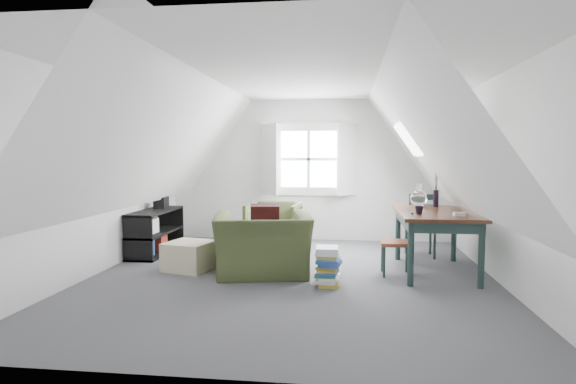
# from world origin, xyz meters

# --- Properties ---
(floor) EXTENTS (5.50, 5.50, 0.00)m
(floor) POSITION_xyz_m (0.00, 0.00, 0.00)
(floor) COLOR #48484C
(floor) RESTS_ON ground
(ceiling) EXTENTS (5.50, 5.50, 0.00)m
(ceiling) POSITION_xyz_m (0.00, 0.00, 2.50)
(ceiling) COLOR white
(ceiling) RESTS_ON wall_back
(wall_back) EXTENTS (5.00, 0.00, 5.00)m
(wall_back) POSITION_xyz_m (0.00, 2.75, 1.25)
(wall_back) COLOR silver
(wall_back) RESTS_ON ground
(wall_front) EXTENTS (5.00, 0.00, 5.00)m
(wall_front) POSITION_xyz_m (0.00, -2.75, 1.25)
(wall_front) COLOR silver
(wall_front) RESTS_ON ground
(wall_left) EXTENTS (0.00, 5.50, 5.50)m
(wall_left) POSITION_xyz_m (-2.50, 0.00, 1.25)
(wall_left) COLOR silver
(wall_left) RESTS_ON ground
(wall_right) EXTENTS (0.00, 5.50, 5.50)m
(wall_right) POSITION_xyz_m (2.50, 0.00, 1.25)
(wall_right) COLOR silver
(wall_right) RESTS_ON ground
(slope_left) EXTENTS (3.19, 5.50, 4.48)m
(slope_left) POSITION_xyz_m (-1.55, 0.00, 1.78)
(slope_left) COLOR white
(slope_left) RESTS_ON wall_left
(slope_right) EXTENTS (3.19, 5.50, 4.48)m
(slope_right) POSITION_xyz_m (1.55, 0.00, 1.78)
(slope_right) COLOR white
(slope_right) RESTS_ON wall_right
(dormer_window) EXTENTS (1.71, 0.35, 1.30)m
(dormer_window) POSITION_xyz_m (0.00, 2.68, 1.45)
(dormer_window) COLOR white
(dormer_window) RESTS_ON wall_back
(skylight) EXTENTS (0.35, 0.75, 0.47)m
(skylight) POSITION_xyz_m (1.55, 1.30, 1.75)
(skylight) COLOR white
(skylight) RESTS_ON slope_right
(armchair_near) EXTENTS (1.38, 1.26, 0.78)m
(armchair_near) POSITION_xyz_m (-0.37, 0.13, 0.00)
(armchair_near) COLOR #404A27
(armchair_near) RESTS_ON floor
(armchair_far) EXTENTS (0.87, 0.90, 0.77)m
(armchair_far) POSITION_xyz_m (-0.49, 1.80, 0.00)
(armchair_far) COLOR #404A27
(armchair_far) RESTS_ON floor
(throw_pillow) EXTENTS (0.41, 0.28, 0.38)m
(throw_pillow) POSITION_xyz_m (-0.37, 0.28, 0.71)
(throw_pillow) COLOR #390F14
(throw_pillow) RESTS_ON armchair_near
(ottoman) EXTENTS (0.68, 0.68, 0.37)m
(ottoman) POSITION_xyz_m (-1.39, 0.26, 0.19)
(ottoman) COLOR beige
(ottoman) RESTS_ON floor
(dining_table) EXTENTS (0.96, 1.60, 0.80)m
(dining_table) POSITION_xyz_m (1.82, 0.51, 0.69)
(dining_table) COLOR #371C11
(dining_table) RESTS_ON floor
(demijohn) EXTENTS (0.23, 0.23, 0.33)m
(demijohn) POSITION_xyz_m (1.67, 0.96, 0.93)
(demijohn) COLOR silver
(demijohn) RESTS_ON dining_table
(vase_twigs) EXTENTS (0.08, 0.08, 0.59)m
(vase_twigs) POSITION_xyz_m (1.92, 1.06, 0.93)
(vase_twigs) COLOR black
(vase_twigs) RESTS_ON dining_table
(cup) EXTENTS (0.13, 0.13, 0.10)m
(cup) POSITION_xyz_m (1.57, 0.21, 0.80)
(cup) COLOR black
(cup) RESTS_ON dining_table
(paper_box) EXTENTS (0.13, 0.09, 0.04)m
(paper_box) POSITION_xyz_m (2.02, 0.06, 0.82)
(paper_box) COLOR white
(paper_box) RESTS_ON dining_table
(dining_chair_far) EXTENTS (0.45, 0.45, 0.96)m
(dining_chair_far) POSITION_xyz_m (1.78, 1.46, 0.50)
(dining_chair_far) COLOR brown
(dining_chair_far) RESTS_ON floor
(dining_chair_near) EXTENTS (0.38, 0.38, 0.82)m
(dining_chair_near) POSITION_xyz_m (1.34, 0.31, 0.43)
(dining_chair_near) COLOR brown
(dining_chair_near) RESTS_ON floor
(media_shelf) EXTENTS (0.44, 1.32, 0.68)m
(media_shelf) POSITION_xyz_m (-2.26, 1.19, 0.30)
(media_shelf) COLOR black
(media_shelf) RESTS_ON floor
(electronics_box) EXTENTS (0.18, 0.25, 0.20)m
(electronics_box) POSITION_xyz_m (-2.26, 1.49, 0.76)
(electronics_box) COLOR black
(electronics_box) RESTS_ON media_shelf
(magazine_stack) EXTENTS (0.34, 0.40, 0.45)m
(magazine_stack) POSITION_xyz_m (0.47, -0.28, 0.23)
(magazine_stack) COLOR #B29933
(magazine_stack) RESTS_ON floor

